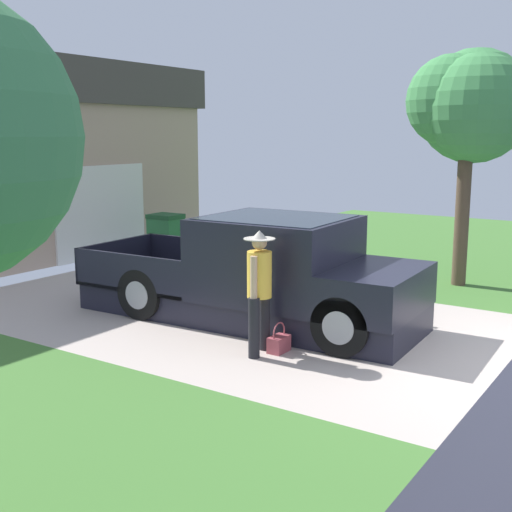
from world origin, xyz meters
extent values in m
cube|color=#BDADA2|center=(0.00, 4.50, -0.03)|extent=(5.20, 9.00, 0.06)
cube|color=#437631|center=(8.60, 4.50, -0.03)|extent=(12.00, 9.00, 0.06)
cube|color=black|center=(0.02, 3.91, 0.21)|extent=(1.99, 5.46, 0.42)
cube|color=black|center=(0.05, 3.38, 1.02)|extent=(1.99, 2.20, 1.21)
cube|color=#1E2833|center=(0.05, 3.38, 1.38)|extent=(1.76, 2.02, 0.51)
cube|color=black|center=(0.12, 1.77, 0.72)|extent=(1.95, 1.19, 0.60)
cube|color=black|center=(-0.05, 5.52, 0.45)|extent=(1.99, 2.25, 0.06)
cube|color=black|center=(0.87, 5.56, 0.72)|extent=(0.16, 2.17, 0.60)
cube|color=black|center=(-0.97, 5.47, 0.72)|extent=(0.16, 2.17, 0.60)
cube|color=black|center=(-0.09, 6.57, 0.72)|extent=(1.90, 0.14, 0.60)
cube|color=black|center=(1.13, 2.68, 1.29)|extent=(0.11, 0.18, 0.20)
cylinder|color=black|center=(0.93, 1.97, 0.40)|extent=(0.30, 0.81, 0.80)
cylinder|color=#9E9EA3|center=(0.93, 1.97, 0.40)|extent=(0.30, 0.45, 0.44)
cylinder|color=black|center=(-0.71, 1.90, 0.40)|extent=(0.30, 0.81, 0.80)
cylinder|color=#9E9EA3|center=(-0.71, 1.90, 0.40)|extent=(0.30, 0.45, 0.44)
cylinder|color=black|center=(0.78, 5.34, 0.40)|extent=(0.30, 0.81, 0.80)
cylinder|color=#9E9EA3|center=(0.78, 5.34, 0.40)|extent=(0.30, 0.45, 0.44)
cylinder|color=black|center=(-0.86, 5.26, 0.40)|extent=(0.30, 0.81, 0.80)
cylinder|color=#9E9EA3|center=(-0.86, 5.26, 0.40)|extent=(0.30, 0.45, 0.44)
cylinder|color=black|center=(-1.42, 2.79, 0.40)|extent=(0.15, 0.15, 0.79)
cylinder|color=black|center=(-1.06, 2.86, 0.40)|extent=(0.15, 0.15, 0.79)
cylinder|color=gold|center=(-1.24, 2.83, 1.06)|extent=(0.32, 0.32, 0.60)
cylinder|color=tan|center=(-1.43, 2.79, 1.04)|extent=(0.09, 0.09, 0.60)
cylinder|color=tan|center=(-1.06, 2.86, 1.04)|extent=(0.09, 0.09, 0.60)
sphere|color=tan|center=(-1.24, 2.83, 1.48)|extent=(0.20, 0.20, 0.20)
cylinder|color=#BCB2A3|center=(-1.24, 2.83, 1.53)|extent=(0.41, 0.41, 0.01)
cone|color=#BCB2A3|center=(-1.24, 2.83, 1.58)|extent=(0.21, 0.21, 0.11)
cube|color=#B24C56|center=(-1.05, 2.64, 0.11)|extent=(0.32, 0.19, 0.21)
torus|color=#B24C56|center=(-1.05, 2.64, 0.26)|extent=(0.29, 0.02, 0.29)
cube|color=silver|center=(2.53, 9.70, 1.07)|extent=(2.73, 0.06, 2.13)
cube|color=slate|center=(-0.03, 9.70, 1.94)|extent=(1.10, 0.05, 1.00)
cube|color=silver|center=(-0.03, 9.71, 1.94)|extent=(1.23, 0.02, 1.12)
cylinder|color=brown|center=(4.24, 1.86, 1.24)|extent=(0.27, 0.27, 2.48)
sphere|color=#438E4B|center=(4.03, 1.62, 3.32)|extent=(1.88, 1.88, 1.88)
sphere|color=#438E4B|center=(4.46, 1.81, 3.35)|extent=(2.10, 2.10, 2.10)
sphere|color=#438E4B|center=(4.12, 2.12, 3.44)|extent=(1.69, 1.69, 1.69)
cube|color=#286B38|center=(3.27, 8.39, 0.51)|extent=(0.58, 0.68, 0.83)
cube|color=#1C4A27|center=(3.27, 8.39, 0.97)|extent=(0.60, 0.71, 0.10)
cylinder|color=black|center=(3.05, 8.12, 0.09)|extent=(0.05, 0.18, 0.18)
cylinder|color=black|center=(3.49, 8.12, 0.09)|extent=(0.05, 0.18, 0.18)
camera|label=1|loc=(-8.17, -1.72, 2.85)|focal=46.18mm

